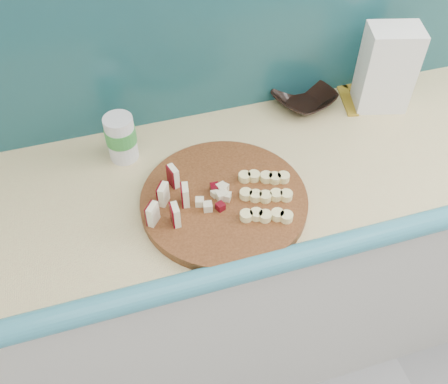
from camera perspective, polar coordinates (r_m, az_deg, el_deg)
name	(u,v)px	position (r m, az deg, el deg)	size (l,w,h in m)	color
kitchen_counter	(310,248)	(1.78, 9.80, -6.33)	(2.20, 0.63, 0.91)	beige
backsplash	(301,22)	(1.50, 8.75, 18.69)	(2.20, 0.02, 0.50)	teal
cutting_board	(224,201)	(1.27, 0.00, -1.01)	(0.43, 0.43, 0.03)	#40210D
apple_wedges	(170,198)	(1.23, -6.23, -0.74)	(0.12, 0.17, 0.06)	#F7EEC5
apple_chunks	(213,195)	(1.25, -1.22, -0.29)	(0.06, 0.07, 0.02)	#F2E4C2
banana_slices	(265,196)	(1.25, 4.76, -0.43)	(0.17, 0.19, 0.02)	#F2E494
brown_bowl	(304,98)	(1.59, 9.11, 10.51)	(0.18, 0.18, 0.04)	black
flour_bag	(387,69)	(1.58, 18.10, 13.25)	(0.15, 0.11, 0.26)	white
canister	(121,137)	(1.38, -11.69, 6.15)	(0.08, 0.08, 0.14)	silver
banana_peel	(363,97)	(1.67, 15.56, 10.45)	(0.21, 0.18, 0.01)	gold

